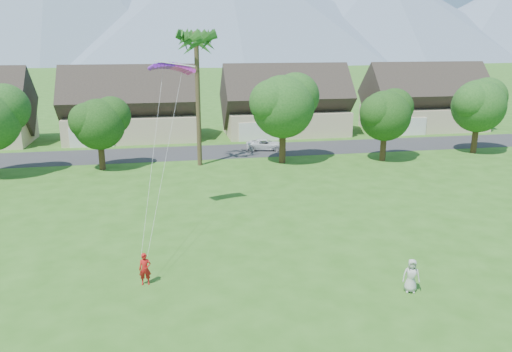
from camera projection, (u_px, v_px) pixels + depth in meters
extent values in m
plane|color=#2D6019|center=(299.00, 323.00, 21.20)|extent=(500.00, 500.00, 0.00)
cube|color=#2D2D30|center=(215.00, 152.00, 53.41)|extent=(90.00, 7.00, 0.01)
imported|color=#B41614|center=(145.00, 269.00, 24.37)|extent=(0.59, 0.39, 1.63)
imported|color=#BBBAB6|center=(411.00, 276.00, 23.66)|extent=(0.93, 0.75, 1.66)
imported|color=white|center=(265.00, 145.00, 54.25)|extent=(4.49, 2.71, 1.16)
cone|color=slate|center=(225.00, 1.00, 264.70)|extent=(240.00, 240.00, 62.00)
cone|color=slate|center=(383.00, 15.00, 282.32)|extent=(200.00, 200.00, 50.00)
cone|color=slate|center=(508.00, 20.00, 297.23)|extent=(180.00, 180.00, 45.00)
cube|color=beige|center=(132.00, 127.00, 59.94)|extent=(15.00, 8.00, 3.00)
cube|color=#382D28|center=(130.00, 99.00, 59.07)|extent=(15.75, 8.15, 8.15)
cube|color=silver|center=(92.00, 137.00, 55.45)|extent=(4.80, 0.12, 2.20)
cube|color=beige|center=(285.00, 122.00, 63.33)|extent=(15.00, 8.00, 3.00)
cube|color=#382D28|center=(286.00, 96.00, 62.46)|extent=(15.75, 8.15, 8.15)
cube|color=silver|center=(259.00, 132.00, 58.84)|extent=(4.80, 0.12, 2.20)
cube|color=beige|center=(423.00, 118.00, 66.71)|extent=(15.00, 8.00, 3.00)
cube|color=#382D28|center=(425.00, 93.00, 65.84)|extent=(15.75, 8.15, 8.15)
cube|color=silver|center=(408.00, 127.00, 62.22)|extent=(4.80, 0.12, 2.20)
cylinder|color=#47301C|center=(102.00, 158.00, 45.96)|extent=(0.56, 0.56, 2.18)
sphere|color=#214916|center=(99.00, 124.00, 45.13)|extent=(4.62, 4.62, 4.62)
cylinder|color=#47301C|center=(282.00, 148.00, 48.43)|extent=(0.62, 0.62, 2.82)
sphere|color=#214916|center=(283.00, 107.00, 47.35)|extent=(5.98, 5.98, 5.98)
cylinder|color=#47301C|center=(383.00, 149.00, 49.33)|extent=(0.58, 0.58, 2.30)
sphere|color=#214916|center=(385.00, 116.00, 48.45)|extent=(4.90, 4.90, 4.90)
cylinder|color=#47301C|center=(474.00, 141.00, 52.67)|extent=(0.60, 0.60, 2.56)
sphere|color=#214916|center=(479.00, 106.00, 51.70)|extent=(5.44, 5.44, 5.44)
cylinder|color=#4C3D26|center=(198.00, 102.00, 46.26)|extent=(0.44, 0.44, 12.00)
sphere|color=#286021|center=(196.00, 32.00, 44.59)|extent=(3.00, 3.00, 3.00)
cube|color=purple|center=(161.00, 66.00, 31.52)|extent=(1.65, 1.40, 0.50)
cube|color=#CF26B6|center=(183.00, 66.00, 31.77)|extent=(1.65, 1.40, 0.50)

